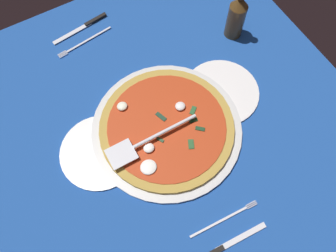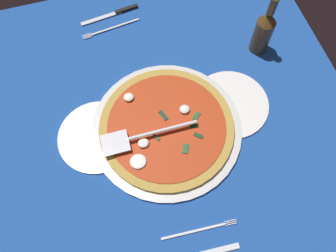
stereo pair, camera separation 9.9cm
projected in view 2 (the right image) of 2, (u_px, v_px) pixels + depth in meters
The scene contains 10 objects.
ground_plane at pixel (164, 123), 102.76cm from camera, with size 114.31×114.31×0.80cm, color #1C4796.
checker_pattern at pixel (164, 122), 102.35cm from camera, with size 114.31×114.31×0.10cm.
pizza_pan at pixel (168, 128), 100.70cm from camera, with size 43.59×43.59×1.36cm, color silver.
dinner_plate_left at pixel (230, 104), 104.34cm from camera, with size 23.05×23.05×1.00cm, color white.
dinner_plate_right at pixel (97, 137), 99.81cm from camera, with size 22.65×22.65×1.00cm, color white.
pizza at pixel (168, 126), 99.35cm from camera, with size 38.85×38.85×2.93cm.
pizza_server at pixel (143, 136), 95.45cm from camera, with size 27.14×6.53×1.00cm.
place_setting_near at pixel (113, 21), 117.95cm from camera, with size 21.70×14.90×1.40cm.
place_setting_far at pixel (196, 244), 87.55cm from camera, with size 22.21×14.10×1.40cm.
beer_bottle at pixel (264, 31), 105.60cm from camera, with size 5.76×5.76×22.53cm.
Camera 2 is at (11.23, 42.55, 92.47)cm, focal length 37.04 mm.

